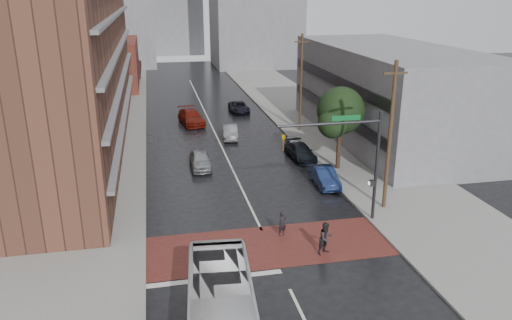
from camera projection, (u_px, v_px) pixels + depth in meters
name	position (u px, v px, depth m)	size (l,w,h in m)	color
ground	(271.00, 250.00, 28.46)	(160.00, 160.00, 0.00)	black
crosswalk	(269.00, 246.00, 28.92)	(14.00, 5.00, 0.02)	maroon
sidewalk_west	(100.00, 139.00, 49.37)	(9.00, 90.00, 0.15)	gray
sidewalk_east	(321.00, 127.00, 53.81)	(9.00, 90.00, 0.15)	gray
storefront_west	(111.00, 64.00, 75.01)	(8.00, 16.00, 7.00)	maroon
building_east	(388.00, 93.00, 48.71)	(11.00, 26.00, 9.00)	gray
street_tree	(341.00, 114.00, 39.71)	(4.20, 4.10, 6.90)	#332319
signal_mast	(356.00, 152.00, 30.37)	(6.50, 0.30, 7.20)	#2D2D33
utility_pole_near	(390.00, 136.00, 32.20)	(1.60, 0.26, 10.00)	#473321
utility_pole_far	(301.00, 83.00, 50.72)	(1.60, 0.26, 10.00)	#473321
pedestrian_a	(282.00, 224.00, 29.93)	(0.58, 0.38, 1.58)	black
pedestrian_b	(326.00, 238.00, 27.85)	(0.92, 0.72, 1.89)	#262026
car_travel_a	(200.00, 160.00, 41.36)	(1.68, 4.19, 1.43)	#9EA2A5
car_travel_b	(230.00, 132.00, 49.56)	(1.40, 4.02, 1.32)	#999BA0
car_travel_c	(191.00, 117.00, 54.88)	(2.22, 5.45, 1.58)	maroon
suv_travel	(239.00, 107.00, 60.24)	(2.11, 4.59, 1.27)	black
car_parked_near	(325.00, 177.00, 37.72)	(1.46, 4.19, 1.38)	#16264F
car_parked_mid	(301.00, 152.00, 43.62)	(1.83, 4.51, 1.31)	black
car_parked_far	(294.00, 145.00, 45.50)	(1.52, 3.78, 1.29)	#B5B8BE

